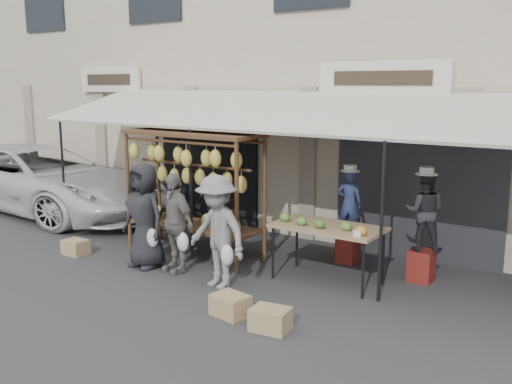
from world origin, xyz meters
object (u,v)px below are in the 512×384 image
vendor_right (424,212)px  crate_far (76,247)px  customer_left (144,216)px  crate_near_b (270,319)px  vendor_left (349,203)px  customer_right (217,232)px  van (36,162)px  banana_rack (192,170)px  customer_mid (175,223)px  crate_near_a (230,305)px  produce_table (327,228)px

vendor_right → crate_far: vendor_right is taller
customer_left → crate_near_b: (3.13, -0.92, -0.74)m
vendor_left → customer_right: (-1.11, -2.22, -0.19)m
customer_right → van: bearing=175.2°
banana_rack → crate_near_b: 3.71m
vendor_right → customer_mid: size_ratio=0.75×
customer_right → crate_near_a: 1.35m
customer_right → produce_table: bearing=51.4°
vendor_right → crate_near_b: 3.17m
produce_table → crate_far: size_ratio=3.85×
customer_left → van: (-5.55, 1.78, 0.27)m
customer_mid → crate_near_b: size_ratio=3.46×
crate_far → van: 4.58m
customer_mid → crate_near_a: (1.86, -0.95, -0.68)m
banana_rack → produce_table: (2.62, 0.12, -0.70)m
vendor_right → crate_near_a: bearing=42.5°
produce_table → banana_rack: bearing=-177.3°
crate_near_b → banana_rack: bearing=147.3°
customer_mid → customer_left: bearing=-156.7°
produce_table → customer_left: 3.05m
banana_rack → vendor_left: 2.80m
vendor_left → crate_near_a: bearing=73.0°
customer_left → banana_rack: bearing=80.1°
customer_right → vendor_left: bearing=73.2°
van → crate_near_a: bearing=-105.6°
customer_left → crate_near_b: customer_left is taller
vendor_left → banana_rack: bearing=14.6°
customer_mid → crate_far: size_ratio=3.73×
banana_rack → produce_table: banana_rack is taller
vendor_left → crate_far: 4.98m
customer_right → customer_mid: bearing=-179.6°
customer_left → customer_mid: customer_left is taller
crate_near_a → van: (-7.99, 2.62, 1.01)m
customer_mid → van: (-6.13, 1.67, 0.33)m
customer_left → crate_near_b: bearing=-11.8°
van → produce_table: bearing=-92.3°
vendor_left → customer_right: customer_right is taller
vendor_left → customer_mid: bearing=32.3°
customer_right → banana_rack: bearing=153.4°
crate_far → vendor_right: bearing=21.1°
produce_table → vendor_right: 1.53m
customer_left → crate_far: size_ratio=4.02×
vendor_left → van: size_ratio=0.21×
vendor_left → customer_left: customer_left is taller
produce_table → vendor_left: 1.12m
crate_near_b → customer_mid: bearing=158.2°
crate_near_a → crate_far: 4.05m
customer_mid → van: size_ratio=0.30×
banana_rack → crate_near_b: bearing=-32.7°
produce_table → customer_right: 1.69m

